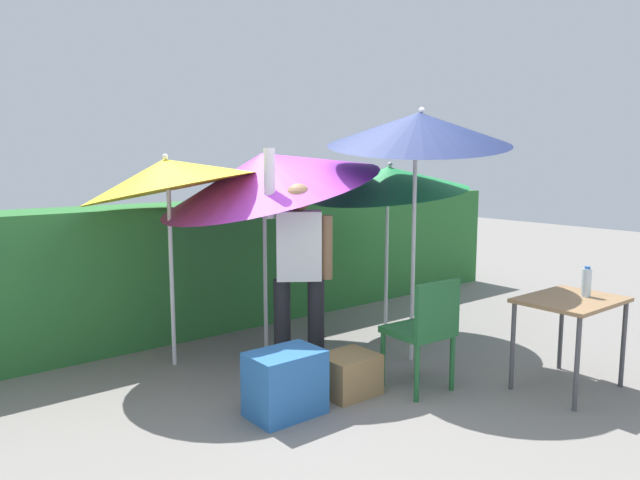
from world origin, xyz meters
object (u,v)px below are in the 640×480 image
object	(u,v)px
umbrella_rainbow	(167,175)
person_vendor	(299,265)
umbrella_navy	(266,172)
folding_table	(570,309)
umbrella_orange	(419,129)
chair_plastic	(425,327)
cooler_box	(285,383)
umbrella_yellow	(389,181)
crate_cardboard	(348,374)
bottle_water	(587,282)

from	to	relation	value
umbrella_rainbow	person_vendor	bearing A→B (deg)	-50.87
umbrella_navy	folding_table	size ratio (longest dim) A/B	2.66
umbrella_orange	chair_plastic	bearing A→B (deg)	-131.89
cooler_box	umbrella_navy	bearing A→B (deg)	60.98
umbrella_yellow	crate_cardboard	bearing A→B (deg)	-145.59
person_vendor	chair_plastic	distance (m)	1.12
umbrella_orange	cooler_box	world-z (taller)	umbrella_orange
umbrella_orange	bottle_water	size ratio (longest dim) A/B	9.87
umbrella_orange	folding_table	bearing A→B (deg)	-69.81
bottle_water	umbrella_yellow	bearing A→B (deg)	96.47
folding_table	cooler_box	bearing A→B (deg)	153.75
umbrella_yellow	umbrella_navy	distance (m)	1.28
folding_table	bottle_water	distance (m)	0.25
person_vendor	cooler_box	world-z (taller)	person_vendor
umbrella_yellow	person_vendor	xyz separation A→B (m)	(-1.40, -0.37, -0.65)
umbrella_orange	cooler_box	distance (m)	2.41
person_vendor	chair_plastic	size ratio (longest dim) A/B	2.11
cooler_box	umbrella_rainbow	bearing A→B (deg)	97.40
crate_cardboard	folding_table	size ratio (longest dim) A/B	0.52
person_vendor	folding_table	xyz separation A→B (m)	(1.48, -1.54, -0.30)
umbrella_navy	umbrella_rainbow	bearing A→B (deg)	169.18
umbrella_yellow	bottle_water	bearing A→B (deg)	-83.53
umbrella_yellow	person_vendor	world-z (taller)	person_vendor
umbrella_yellow	umbrella_navy	xyz separation A→B (m)	(-1.23, 0.34, 0.09)
folding_table	umbrella_yellow	bearing A→B (deg)	92.45
bottle_water	folding_table	bearing A→B (deg)	162.28
person_vendor	crate_cardboard	bearing A→B (deg)	-83.59
umbrella_orange	cooler_box	xyz separation A→B (m)	(-1.57, -0.21, -1.82)
cooler_box	folding_table	xyz separation A→B (m)	(2.01, -0.99, 0.41)
umbrella_orange	chair_plastic	xyz separation A→B (m)	(-0.48, -0.54, -1.54)
person_vendor	folding_table	world-z (taller)	person_vendor
chair_plastic	crate_cardboard	distance (m)	0.69
umbrella_rainbow	umbrella_yellow	size ratio (longest dim) A/B	1.10
umbrella_rainbow	person_vendor	world-z (taller)	umbrella_rainbow
cooler_box	bottle_water	size ratio (longest dim) A/B	2.15
cooler_box	bottle_water	xyz separation A→B (m)	(2.15, -1.04, 0.61)
umbrella_yellow	bottle_water	distance (m)	2.10
cooler_box	umbrella_orange	bearing A→B (deg)	7.74
bottle_water	umbrella_orange	bearing A→B (deg)	115.00
person_vendor	chair_plastic	world-z (taller)	person_vendor
umbrella_rainbow	person_vendor	distance (m)	1.35
umbrella_rainbow	umbrella_orange	distance (m)	2.17
umbrella_orange	chair_plastic	world-z (taller)	umbrella_orange
umbrella_rainbow	cooler_box	world-z (taller)	umbrella_rainbow
umbrella_orange	bottle_water	world-z (taller)	umbrella_orange
chair_plastic	umbrella_navy	bearing A→B (deg)	103.77
umbrella_orange	crate_cardboard	bearing A→B (deg)	-167.55
cooler_box	folding_table	bearing A→B (deg)	-26.25
chair_plastic	crate_cardboard	bearing A→B (deg)	146.63
cooler_box	chair_plastic	bearing A→B (deg)	-16.76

